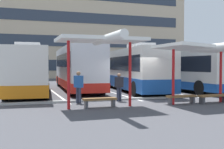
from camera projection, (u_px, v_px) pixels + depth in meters
The scene contains 18 objects.
ground_plane at pixel (136, 99), 16.66m from camera, with size 160.00×160.00×0.00m, color #47474C.
terminal_building at pixel (59, 33), 47.46m from camera, with size 42.72×10.26×17.55m.
coach_bus_0 at pixel (30, 71), 19.73m from camera, with size 3.58×10.90×3.46m.
coach_bus_1 at pixel (77, 68), 23.04m from camera, with size 3.11×11.98×3.81m.
coach_bus_2 at pixel (135, 70), 21.76m from camera, with size 3.45×10.52×3.60m.
coach_bus_3 at pixel (175, 69), 23.53m from camera, with size 3.59×12.45×3.57m.
lane_stripe_1 at pixel (54, 92), 21.10m from camera, with size 0.16×14.00×0.01m, color white.
lane_stripe_2 at pixel (105, 90), 22.42m from camera, with size 0.16×14.00×0.01m, color white.
lane_stripe_3 at pixel (152, 89), 23.73m from camera, with size 0.16×14.00×0.01m, color white.
lane_stripe_4 at pixel (193, 88), 25.05m from camera, with size 0.16×14.00×0.01m, color white.
waiting_shelter_0 at pixel (102, 41), 13.06m from camera, with size 4.05×4.42×3.39m.
bench_0 at pixel (100, 100), 13.50m from camera, with size 1.66×0.43×0.45m.
waiting_shelter_1 at pixel (201, 49), 14.52m from camera, with size 3.96×5.01×3.12m.
bench_1 at pixel (181, 97), 14.71m from camera, with size 1.62×0.43×0.45m.
bench_2 at pixel (213, 97), 15.05m from camera, with size 1.86×0.62×0.45m.
platform_kerb at pixel (137, 99), 16.50m from camera, with size 44.00×0.24×0.12m, color #ADADA8.
waiting_passenger_0 at pixel (119, 85), 15.77m from camera, with size 0.48×0.29×1.57m.
waiting_passenger_1 at pixel (79, 85), 14.90m from camera, with size 0.48×0.52×1.70m.
Camera 1 is at (-6.69, -15.26, 2.04)m, focal length 44.91 mm.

